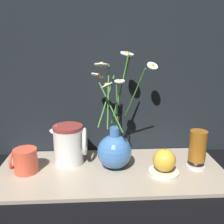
{
  "coord_description": "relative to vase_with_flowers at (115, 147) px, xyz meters",
  "views": [
    {
      "loc": [
        -0.04,
        -0.8,
        0.45
      ],
      "look_at": [
        0.0,
        0.0,
        0.22
      ],
      "focal_mm": 40.0,
      "sensor_mm": 36.0,
      "label": 1
    }
  ],
  "objects": [
    {
      "name": "ceramic_pitcher",
      "position": [
        -0.16,
        0.04,
        0.0
      ],
      "size": [
        0.13,
        0.11,
        0.16
      ],
      "color": "white",
      "rests_on": "shelf"
    },
    {
      "name": "backdrop_wall",
      "position": [
        -0.01,
        0.17,
        0.46
      ],
      "size": [
        1.3,
        0.02,
        1.1
      ],
      "color": "black",
      "rests_on": "ground_plane"
    },
    {
      "name": "shelf",
      "position": [
        -0.01,
        -0.02,
        -0.08
      ],
      "size": [
        0.8,
        0.34,
        0.01
      ],
      "color": "tan",
      "rests_on": "ground_plane"
    },
    {
      "name": "yellow_mug",
      "position": [
        -0.31,
        -0.02,
        -0.03
      ],
      "size": [
        0.09,
        0.08,
        0.08
      ],
      "color": "#DB5138",
      "rests_on": "shelf"
    },
    {
      "name": "saucer_plate",
      "position": [
        0.17,
        -0.05,
        -0.07
      ],
      "size": [
        0.1,
        0.1,
        0.01
      ],
      "color": "silver",
      "rests_on": "shelf"
    },
    {
      "name": "orange_fruit",
      "position": [
        0.17,
        -0.05,
        -0.03
      ],
      "size": [
        0.08,
        0.08,
        0.09
      ],
      "color": "gold",
      "rests_on": "saucer_plate"
    },
    {
      "name": "tea_glass",
      "position": [
        0.29,
        -0.02,
        0.0
      ],
      "size": [
        0.07,
        0.07,
        0.14
      ],
      "color": "silver",
      "rests_on": "shelf"
    },
    {
      "name": "ground_plane",
      "position": [
        -0.01,
        -0.02,
        -0.09
      ],
      "size": [
        6.0,
        6.0,
        0.0
      ],
      "primitive_type": "plane",
      "color": "black"
    },
    {
      "name": "vase_with_flowers",
      "position": [
        0.0,
        0.0,
        0.0
      ],
      "size": [
        0.25,
        0.19,
        0.41
      ],
      "color": "#3F72B7",
      "rests_on": "shelf"
    }
  ]
}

